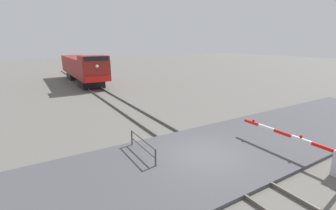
% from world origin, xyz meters
% --- Properties ---
extents(ground_plane, '(160.00, 160.00, 0.00)m').
position_xyz_m(ground_plane, '(0.00, 0.00, 0.00)').
color(ground_plane, '#605E59').
extents(rail_track_left, '(0.08, 80.00, 0.15)m').
position_xyz_m(rail_track_left, '(-0.72, 0.00, 0.07)').
color(rail_track_left, '#59544C').
rests_on(rail_track_left, ground_plane).
extents(rail_track_right, '(0.08, 80.00, 0.15)m').
position_xyz_m(rail_track_right, '(0.72, 0.00, 0.07)').
color(rail_track_right, '#59544C').
rests_on(rail_track_right, ground_plane).
extents(road_surface, '(36.00, 6.21, 0.15)m').
position_xyz_m(road_surface, '(0.00, 0.00, 0.08)').
color(road_surface, '#47474C').
rests_on(road_surface, ground_plane).
extents(locomotive, '(2.98, 14.58, 3.82)m').
position_xyz_m(locomotive, '(0.00, 24.71, 1.97)').
color(locomotive, black).
rests_on(locomotive, ground_plane).
extents(crossing_gate, '(0.36, 5.36, 1.21)m').
position_xyz_m(crossing_gate, '(3.61, -3.38, 0.75)').
color(crossing_gate, silver).
rests_on(crossing_gate, ground_plane).
extents(guard_railing, '(0.08, 2.62, 0.95)m').
position_xyz_m(guard_railing, '(-2.45, 1.51, 0.62)').
color(guard_railing, '#4C4742').
rests_on(guard_railing, ground_plane).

